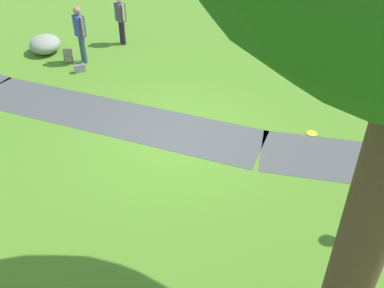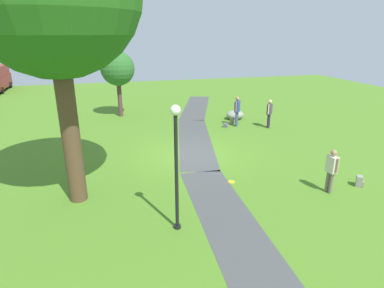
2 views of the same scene
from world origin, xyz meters
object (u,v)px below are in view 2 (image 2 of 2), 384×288
Objects in this scene: lamp_post at (176,156)px; passerby_on_path at (332,168)px; woman_with_handbag at (237,109)px; young_tree_near_path at (118,69)px; backpack_by_boulder at (232,121)px; lawn_boulder at (235,115)px; man_near_boulder at (269,112)px; handbag_on_grass at (226,125)px; spare_backpack_on_lawn at (359,181)px; frisbee_on_grass at (231,182)px.

lamp_post is 2.27× the size of passerby_on_path.
passerby_on_path is (-8.60, 0.08, -0.13)m from woman_with_handbag.
young_tree_near_path reaches higher than backpack_by_boulder.
lamp_post is at bearing 148.86° from woman_with_handbag.
woman_with_handbag reaches higher than lawn_boulder.
man_near_boulder is 2.64m from handbag_on_grass.
woman_with_handbag is 4.46× the size of backpack_by_boulder.
man_near_boulder is (8.60, -7.36, -1.25)m from lamp_post.
spare_backpack_on_lawn is (-12.74, -7.88, -2.90)m from young_tree_near_path.
backpack_by_boulder is (-3.74, -6.51, -2.90)m from young_tree_near_path.
young_tree_near_path is 11.15× the size of handbag_on_grass.
lawn_boulder is at bearing -36.70° from handbag_on_grass.
spare_backpack_on_lawn is (-10.06, -0.77, -0.09)m from lawn_boulder.
backpack_by_boulder is at bearing -0.09° from passerby_on_path.
man_near_boulder is 6.37× the size of frisbee_on_grass.
woman_with_handbag is 4.46× the size of spare_backpack_on_lawn.
lamp_post is 11.54m from backpack_by_boulder.
woman_with_handbag is 4.72× the size of handbag_on_grass.
lamp_post is 11.38m from man_near_boulder.
lamp_post is at bearing 97.21° from spare_backpack_on_lawn.
man_near_boulder is 8.03m from passerby_on_path.
woman_with_handbag reaches higher than spare_backpack_on_lawn.
young_tree_near_path is 9.90m from man_near_boulder.
lamp_post is 7.32m from spare_backpack_on_lawn.
frisbee_on_grass is (-7.51, 3.01, -0.18)m from backpack_by_boulder.
young_tree_near_path is 7.88m from handbag_on_grass.
lamp_post is 10.67m from handbag_on_grass.
man_near_boulder reaches higher than handbag_on_grass.
handbag_on_grass is (-1.71, 1.28, -0.15)m from lawn_boulder.
frisbee_on_grass is (2.37, -2.59, -2.21)m from lamp_post.
young_tree_near_path is 10.54× the size of spare_backpack_on_lawn.
young_tree_near_path is at bearing 58.69° from man_near_boulder.
passerby_on_path reaches higher than frisbee_on_grass.
handbag_on_grass is 8.60m from spare_backpack_on_lawn.
man_near_boulder is (-5.03, -8.26, -2.13)m from young_tree_near_path.
woman_with_handbag is at bearing -31.14° from lamp_post.
lamp_post reaches higher than handbag_on_grass.
lamp_post is at bearing 132.51° from frisbee_on_grass.
lawn_boulder is 10.09m from spare_backpack_on_lawn.
lawn_boulder reaches higher than frisbee_on_grass.
backpack_by_boulder is (-1.06, 0.60, -0.09)m from lawn_boulder.
lamp_post is at bearing 139.45° from man_near_boulder.
frisbee_on_grass is (-11.25, -3.50, -3.09)m from young_tree_near_path.
handbag_on_grass is 7.25m from frisbee_on_grass.
woman_with_handbag is (-4.25, -6.57, -2.05)m from young_tree_near_path.
lawn_boulder is (10.94, -6.20, -1.93)m from lamp_post.
woman_with_handbag is at bearing 161.00° from lawn_boulder.
man_near_boulder is at bearing -126.22° from backpack_by_boulder.
backpack_by_boulder reaches higher than frisbee_on_grass.
lamp_post reaches higher than woman_with_handbag.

